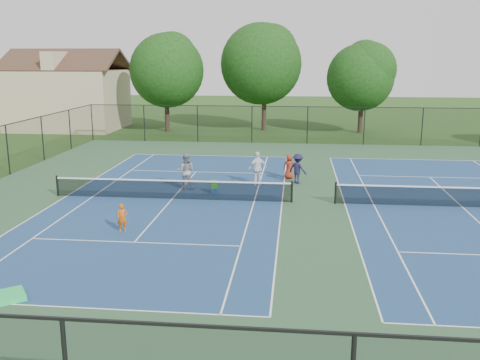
# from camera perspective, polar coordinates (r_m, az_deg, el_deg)

# --- Properties ---
(ground) EXTENTS (140.00, 140.00, 0.00)m
(ground) POSITION_cam_1_polar(r_m,az_deg,el_deg) (26.26, 7.82, -2.45)
(ground) COLOR #234716
(ground) RESTS_ON ground
(court_pad) EXTENTS (36.00, 36.00, 0.01)m
(court_pad) POSITION_cam_1_polar(r_m,az_deg,el_deg) (26.26, 7.82, -2.44)
(court_pad) COLOR #2C4E2F
(court_pad) RESTS_ON ground
(tennis_court_left) EXTENTS (12.00, 23.83, 1.07)m
(tennis_court_left) POSITION_cam_1_polar(r_m,az_deg,el_deg) (26.91, -7.25, -1.83)
(tennis_court_left) COLOR navy
(tennis_court_left) RESTS_ON ground
(tennis_court_right) EXTENTS (12.00, 23.83, 1.07)m
(tennis_court_right) POSITION_cam_1_polar(r_m,az_deg,el_deg) (27.39, 22.64, -2.50)
(tennis_court_right) COLOR navy
(tennis_court_right) RESTS_ON ground
(perimeter_fence) EXTENTS (36.08, 36.08, 3.02)m
(perimeter_fence) POSITION_cam_1_polar(r_m,az_deg,el_deg) (25.88, 7.93, 0.97)
(perimeter_fence) COLOR black
(perimeter_fence) RESTS_ON ground
(tree_back_a) EXTENTS (6.80, 6.80, 9.15)m
(tree_back_a) POSITION_cam_1_polar(r_m,az_deg,el_deg) (50.75, -7.94, 11.94)
(tree_back_a) COLOR #2D2116
(tree_back_a) RESTS_ON ground
(tree_back_b) EXTENTS (7.60, 7.60, 10.03)m
(tree_back_b) POSITION_cam_1_polar(r_m,az_deg,el_deg) (51.38, 2.63, 12.68)
(tree_back_b) COLOR #2D2116
(tree_back_b) RESTS_ON ground
(tree_back_c) EXTENTS (6.00, 6.00, 8.40)m
(tree_back_c) POSITION_cam_1_polar(r_m,az_deg,el_deg) (50.66, 12.96, 11.10)
(tree_back_c) COLOR #2D2116
(tree_back_c) RESTS_ON ground
(clapboard_house) EXTENTS (10.80, 8.10, 7.65)m
(clapboard_house) POSITION_cam_1_polar(r_m,az_deg,el_deg) (55.05, -17.86, 8.45)
(clapboard_house) COLOR tan
(clapboard_house) RESTS_ON ground
(child_player) EXTENTS (0.49, 0.39, 1.16)m
(child_player) POSITION_cam_1_polar(r_m,az_deg,el_deg) (22.25, -12.45, -3.95)
(child_player) COLOR #D6570E
(child_player) RESTS_ON ground
(instructor) EXTENTS (0.98, 0.78, 1.94)m
(instructor) POSITION_cam_1_polar(r_m,az_deg,el_deg) (28.70, -5.80, 0.95)
(instructor) COLOR gray
(instructor) RESTS_ON ground
(bystander_a) EXTENTS (1.18, 0.95, 1.87)m
(bystander_a) POSITION_cam_1_polar(r_m,az_deg,el_deg) (29.44, 1.89, 1.25)
(bystander_a) COLOR white
(bystander_a) RESTS_ON ground
(bystander_b) EXTENTS (1.26, 1.12, 1.69)m
(bystander_b) POSITION_cam_1_polar(r_m,az_deg,el_deg) (29.97, 6.17, 1.21)
(bystander_b) COLOR #1C1A3A
(bystander_b) RESTS_ON ground
(bystander_c) EXTENTS (0.80, 0.62, 1.45)m
(bystander_c) POSITION_cam_1_polar(r_m,az_deg,el_deg) (31.11, 5.26, 1.45)
(bystander_c) COLOR maroon
(bystander_c) RESTS_ON ground
(ball_crate) EXTENTS (0.40, 0.37, 0.28)m
(ball_crate) POSITION_cam_1_polar(r_m,az_deg,el_deg) (27.81, -2.77, -1.16)
(ball_crate) COLOR #16429B
(ball_crate) RESTS_ON ground
(ball_hopper) EXTENTS (0.39, 0.36, 0.40)m
(ball_hopper) POSITION_cam_1_polar(r_m,az_deg,el_deg) (27.73, -2.78, -0.48)
(ball_hopper) COLOR green
(ball_hopper) RESTS_ON ball_crate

